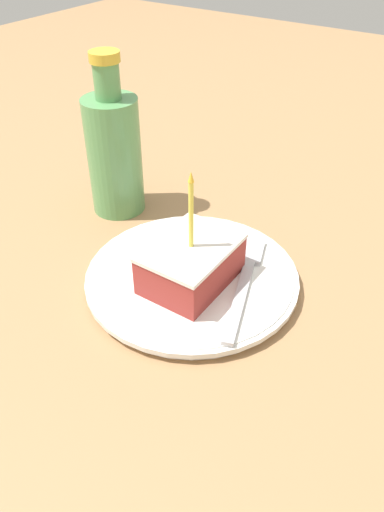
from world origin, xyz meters
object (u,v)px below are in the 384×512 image
at_px(fork, 245,279).
at_px(bottle, 114,151).
at_px(plate, 192,277).
at_px(cake_slice, 191,263).

height_order(fork, bottle, bottle).
distance_m(plate, bottle, 0.21).
distance_m(plate, cake_slice, 0.03).
height_order(plate, bottle, bottle).
relative_size(cake_slice, fork, 0.79).
bearing_deg(cake_slice, plate, 119.90).
relative_size(fork, bottle, 0.81).
xyz_separation_m(cake_slice, fork, (0.05, 0.03, -0.02)).
distance_m(fork, bottle, 0.25).
height_order(cake_slice, fork, cake_slice).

